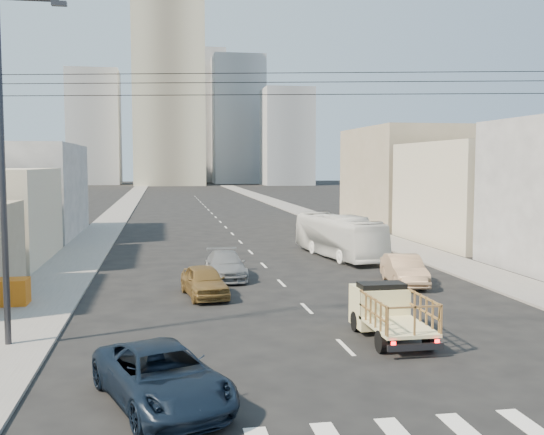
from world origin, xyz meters
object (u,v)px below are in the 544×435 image
object	(u,v)px
navy_pickup	(162,376)
sedan_grey	(226,265)
city_bus	(339,236)
sedan_brown	(204,281)
crate_stack	(7,292)
flatbed_pickup	(389,309)
streetlamp_left	(5,161)
sedan_tan	(404,270)

from	to	relation	value
navy_pickup	sedan_grey	bearing A→B (deg)	59.59
city_bus	sedan_brown	xyz separation A→B (m)	(-9.83, -11.35, -0.69)
crate_stack	flatbed_pickup	bearing A→B (deg)	-27.42
navy_pickup	streetlamp_left	xyz separation A→B (m)	(-5.14, 6.22, 5.67)
sedan_brown	sedan_grey	size ratio (longest dim) A/B	0.87
sedan_tan	crate_stack	size ratio (longest dim) A/B	2.63
sedan_grey	crate_stack	distance (m)	11.56
flatbed_pickup	sedan_grey	world-z (taller)	flatbed_pickup
city_bus	sedan_grey	distance (m)	10.72
city_bus	streetlamp_left	xyz separation A→B (m)	(-16.96, -18.60, 5.00)
flatbed_pickup	sedan_grey	xyz separation A→B (m)	(-4.64, 13.13, -0.36)
navy_pickup	streetlamp_left	bearing A→B (deg)	110.00
crate_stack	sedan_grey	bearing A→B (deg)	27.98
streetlamp_left	sedan_grey	bearing A→B (deg)	54.17
flatbed_pickup	crate_stack	world-z (taller)	flatbed_pickup
sedan_grey	streetlamp_left	size ratio (longest dim) A/B	0.42
flatbed_pickup	crate_stack	distance (m)	16.74
sedan_brown	sedan_grey	bearing A→B (deg)	64.31
navy_pickup	sedan_brown	distance (m)	13.60
sedan_brown	crate_stack	bearing A→B (deg)	176.80
city_bus	sedan_grey	size ratio (longest dim) A/B	2.03
sedan_tan	sedan_grey	xyz separation A→B (m)	(-9.04, 3.45, -0.04)
city_bus	streetlamp_left	bearing A→B (deg)	-140.72
city_bus	sedan_tan	xyz separation A→B (m)	(0.69, -10.13, -0.65)
sedan_grey	streetlamp_left	distance (m)	15.77
sedan_grey	city_bus	bearing A→B (deg)	38.76
sedan_brown	streetlamp_left	world-z (taller)	streetlamp_left
navy_pickup	city_bus	size ratio (longest dim) A/B	0.53
sedan_grey	streetlamp_left	bearing A→B (deg)	-125.72
city_bus	sedan_brown	world-z (taller)	city_bus
city_bus	flatbed_pickup	bearing A→B (deg)	-108.95
sedan_grey	crate_stack	world-z (taller)	sedan_grey
navy_pickup	crate_stack	xyz separation A→B (m)	(-6.75, 12.71, -0.07)
navy_pickup	sedan_tan	size ratio (longest dim) A/B	1.16
navy_pickup	sedan_grey	distance (m)	18.46
flatbed_pickup	crate_stack	xyz separation A→B (m)	(-14.86, 7.71, -0.40)
sedan_grey	flatbed_pickup	bearing A→B (deg)	-70.41
flatbed_pickup	sedan_grey	distance (m)	13.94
city_bus	streetlamp_left	world-z (taller)	streetlamp_left
navy_pickup	sedan_grey	world-z (taller)	navy_pickup
sedan_brown	sedan_grey	distance (m)	4.90
sedan_tan	sedan_grey	world-z (taller)	sedan_tan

